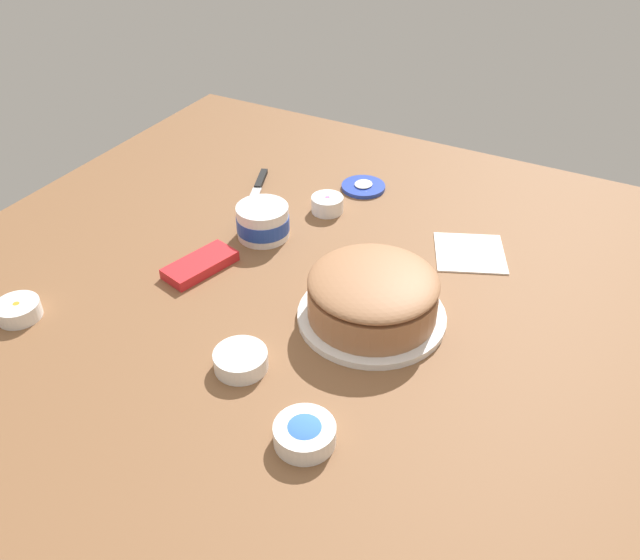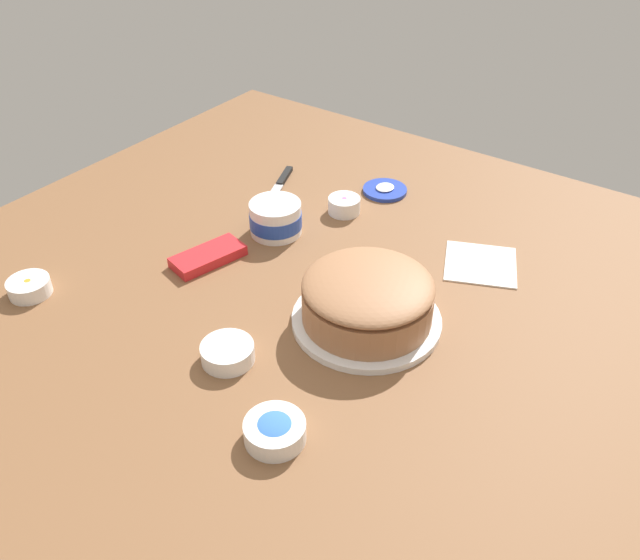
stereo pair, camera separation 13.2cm
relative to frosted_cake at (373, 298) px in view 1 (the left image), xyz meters
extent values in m
plane|color=brown|center=(-0.03, -0.19, -0.05)|extent=(1.54, 1.54, 0.00)
cylinder|color=white|center=(0.00, 0.00, -0.04)|extent=(0.29, 0.29, 0.01)
cylinder|color=brown|center=(0.00, 0.00, -0.01)|extent=(0.23, 0.23, 0.06)
cylinder|color=#9E6B47|center=(0.00, 0.00, 0.00)|extent=(0.25, 0.25, 0.07)
ellipsoid|color=#9E6B47|center=(0.00, 0.00, 0.04)|extent=(0.25, 0.25, 0.04)
cylinder|color=white|center=(-0.15, -0.34, -0.01)|extent=(0.12, 0.12, 0.08)
cylinder|color=#2347B2|center=(-0.15, -0.34, -0.02)|extent=(0.12, 0.12, 0.03)
cylinder|color=#9E6B47|center=(-0.15, -0.34, 0.02)|extent=(0.10, 0.10, 0.01)
cylinder|color=#233DAD|center=(-0.46, -0.23, -0.05)|extent=(0.11, 0.11, 0.01)
ellipsoid|color=white|center=(-0.46, -0.23, -0.04)|extent=(0.05, 0.04, 0.01)
cube|color=silver|center=(-0.26, -0.44, -0.05)|extent=(0.14, 0.07, 0.00)
cube|color=black|center=(-0.37, -0.48, -0.05)|extent=(0.10, 0.05, 0.01)
cylinder|color=white|center=(0.32, -0.60, -0.04)|extent=(0.09, 0.09, 0.03)
cylinder|color=orange|center=(0.32, -0.60, -0.03)|extent=(0.07, 0.07, 0.01)
ellipsoid|color=orange|center=(0.32, -0.60, -0.03)|extent=(0.06, 0.06, 0.02)
cylinder|color=white|center=(-0.32, -0.26, -0.03)|extent=(0.08, 0.08, 0.04)
cylinder|color=pink|center=(-0.32, -0.26, -0.03)|extent=(0.06, 0.06, 0.01)
ellipsoid|color=pink|center=(-0.32, -0.26, -0.02)|extent=(0.05, 0.05, 0.02)
cylinder|color=white|center=(0.23, -0.15, -0.03)|extent=(0.10, 0.10, 0.03)
cylinder|color=#B251C6|center=(0.23, -0.15, -0.03)|extent=(0.08, 0.08, 0.01)
ellipsoid|color=#B251C6|center=(0.23, -0.15, -0.03)|extent=(0.07, 0.07, 0.02)
cylinder|color=white|center=(0.32, 0.03, -0.03)|extent=(0.10, 0.10, 0.03)
cylinder|color=blue|center=(0.32, 0.03, -0.03)|extent=(0.08, 0.08, 0.01)
ellipsoid|color=blue|center=(0.32, 0.03, -0.02)|extent=(0.07, 0.07, 0.02)
cube|color=red|center=(0.02, -0.39, -0.04)|extent=(0.17, 0.11, 0.02)
cube|color=white|center=(-0.31, 0.10, -0.05)|extent=(0.20, 0.20, 0.01)
camera|label=1|loc=(0.91, 0.38, 0.78)|focal=37.28mm
camera|label=2|loc=(0.84, 0.49, 0.78)|focal=37.28mm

